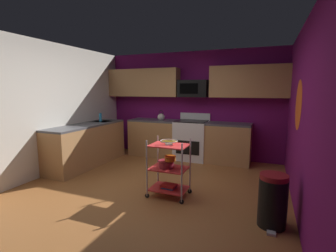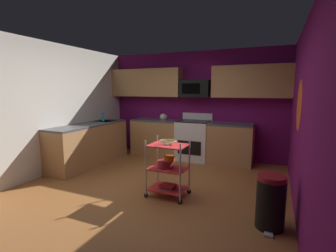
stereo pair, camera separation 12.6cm
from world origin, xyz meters
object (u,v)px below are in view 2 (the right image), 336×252
at_px(mixing_bowl_small, 169,158).
at_px(rolling_cart, 168,168).
at_px(fruit_bowl, 168,142).
at_px(mixing_bowl_large, 165,164).
at_px(dish_soap_bottle, 103,117).
at_px(oven_range, 194,140).
at_px(book_stack, 168,186).
at_px(microwave, 196,89).
at_px(kettle, 163,117).
at_px(trash_can, 271,202).

bearing_deg(mixing_bowl_small, rolling_cart, 170.65).
xyz_separation_m(fruit_bowl, mixing_bowl_large, (-0.05, 0.00, -0.36)).
bearing_deg(dish_soap_bottle, rolling_cart, -30.44).
relative_size(oven_range, book_stack, 4.50).
height_order(microwave, fruit_bowl, microwave).
height_order(mixing_bowl_large, book_stack, mixing_bowl_large).
bearing_deg(mixing_bowl_large, kettle, 115.50).
distance_m(rolling_cart, fruit_bowl, 0.42).
xyz_separation_m(rolling_cart, trash_can, (1.51, -0.34, -0.13)).
bearing_deg(trash_can, dish_soap_bottle, 156.04).
bearing_deg(book_stack, microwave, 97.02).
bearing_deg(trash_can, book_stack, 167.32).
height_order(mixing_bowl_small, kettle, kettle).
bearing_deg(microwave, trash_can, -55.71).
bearing_deg(mixing_bowl_large, book_stack, 0.00).
relative_size(book_stack, kettle, 0.93).
relative_size(fruit_bowl, dish_soap_bottle, 1.36).
relative_size(mixing_bowl_large, dish_soap_bottle, 1.26).
height_order(microwave, book_stack, microwave).
relative_size(microwave, fruit_bowl, 2.57).
xyz_separation_m(kettle, trash_can, (2.59, -2.51, -0.67)).
height_order(book_stack, kettle, kettle).
bearing_deg(oven_range, mixing_bowl_large, -83.86).
relative_size(rolling_cart, kettle, 3.47).
distance_m(mixing_bowl_small, book_stack, 0.46).
bearing_deg(book_stack, trash_can, -12.68).
relative_size(fruit_bowl, mixing_bowl_large, 1.08).
distance_m(rolling_cart, book_stack, 0.30).
relative_size(oven_range, kettle, 4.17).
height_order(oven_range, microwave, microwave).
height_order(mixing_bowl_small, book_stack, mixing_bowl_small).
distance_m(microwave, book_stack, 2.77).
height_order(rolling_cart, book_stack, rolling_cart).
xyz_separation_m(fruit_bowl, dish_soap_bottle, (-2.30, 1.35, 0.14)).
xyz_separation_m(rolling_cart, fruit_bowl, (0.00, 0.00, 0.42)).
bearing_deg(oven_range, trash_can, -54.62).
bearing_deg(rolling_cart, kettle, 116.48).
distance_m(dish_soap_bottle, trash_can, 4.22).
height_order(oven_range, rolling_cart, oven_range).
height_order(oven_range, trash_can, oven_range).
bearing_deg(dish_soap_bottle, kettle, 33.84).
height_order(microwave, mixing_bowl_small, microwave).
relative_size(oven_range, mixing_bowl_large, 4.37).
bearing_deg(fruit_bowl, trash_can, -12.68).
distance_m(mixing_bowl_large, trash_can, 1.60).
relative_size(mixing_bowl_small, kettle, 0.69).
relative_size(rolling_cart, book_stack, 3.75).
bearing_deg(mixing_bowl_large, rolling_cart, -0.00).
bearing_deg(oven_range, fruit_bowl, -82.66).
bearing_deg(rolling_cart, trash_can, -12.68).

